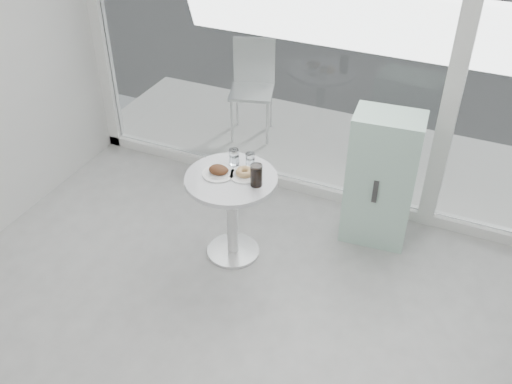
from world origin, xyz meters
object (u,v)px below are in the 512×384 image
at_px(mint_cabinet, 381,179).
at_px(patio_chair, 253,82).
at_px(plate_fritter, 219,171).
at_px(cola_glass, 256,176).
at_px(water_tumbler_a, 234,158).
at_px(plate_donut, 245,173).
at_px(main_table, 232,200).
at_px(water_tumbler_b, 250,160).

bearing_deg(mint_cabinet, patio_chair, 140.01).
relative_size(mint_cabinet, plate_fritter, 4.63).
xyz_separation_m(mint_cabinet, cola_glass, (-0.80, -0.72, 0.27)).
distance_m(mint_cabinet, water_tumbler_a, 1.22).
relative_size(patio_chair, plate_donut, 4.27).
bearing_deg(main_table, plate_fritter, -179.62).
distance_m(plate_donut, cola_glass, 0.17).
height_order(main_table, cola_glass, cola_glass).
bearing_deg(patio_chair, water_tumbler_a, -87.35).
bearing_deg(plate_donut, main_table, -143.56).
bearing_deg(main_table, plate_donut, 36.44).
bearing_deg(mint_cabinet, water_tumbler_b, -157.10).
xyz_separation_m(main_table, water_tumbler_b, (0.07, 0.20, 0.27)).
height_order(patio_chair, plate_fritter, patio_chair).
relative_size(mint_cabinet, water_tumbler_a, 8.99).
bearing_deg(main_table, water_tumbler_b, 70.59).
bearing_deg(plate_fritter, main_table, 0.38).
relative_size(patio_chair, plate_fritter, 4.04).
distance_m(patio_chair, water_tumbler_b, 1.83).
xyz_separation_m(mint_cabinet, water_tumbler_a, (-1.07, -0.53, 0.24)).
bearing_deg(water_tumbler_a, main_table, -71.97).
bearing_deg(patio_chair, cola_glass, -81.91).
bearing_deg(mint_cabinet, plate_fritter, -152.88).
bearing_deg(plate_fritter, plate_donut, 19.01).
xyz_separation_m(plate_fritter, cola_glass, (0.32, -0.01, 0.06)).
xyz_separation_m(main_table, plate_donut, (0.09, 0.06, 0.24)).
bearing_deg(plate_donut, cola_glass, -30.87).
relative_size(main_table, patio_chair, 0.75).
height_order(plate_fritter, water_tumbler_a, water_tumbler_a).
bearing_deg(patio_chair, water_tumbler_b, -83.28).
relative_size(mint_cabinet, water_tumbler_b, 10.16).
bearing_deg(plate_fritter, water_tumbler_a, 75.91).
bearing_deg(water_tumbler_a, plate_donut, -37.71).
relative_size(main_table, water_tumbler_a, 5.87).
xyz_separation_m(plate_donut, water_tumbler_b, (-0.02, 0.14, 0.03)).
bearing_deg(patio_chair, mint_cabinet, -51.74).
xyz_separation_m(mint_cabinet, patio_chair, (-1.68, 1.17, 0.05)).
distance_m(patio_chair, water_tumbler_a, 1.81).
bearing_deg(water_tumbler_b, plate_donut, -83.38).
relative_size(plate_fritter, cola_glass, 1.45).
xyz_separation_m(patio_chair, cola_glass, (0.88, -1.89, 0.22)).
height_order(water_tumbler_a, cola_glass, cola_glass).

